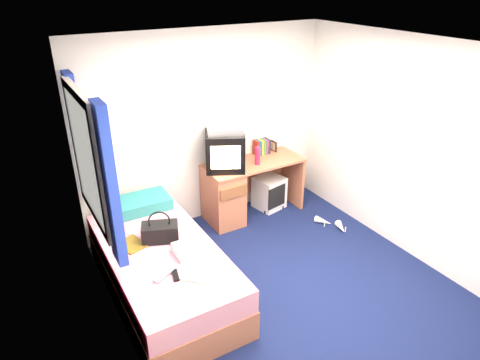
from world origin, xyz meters
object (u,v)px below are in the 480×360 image
desk (234,190)px  white_heels (332,224)px  colour_swatch_fan (193,280)px  handbag (160,232)px  crt_tv (225,151)px  pink_water_bottle (257,156)px  magazine (132,244)px  bed (163,271)px  vcr (225,129)px  picture_frame (274,146)px  pillow (142,203)px  remote_control (175,275)px  storage_cube (269,192)px  towel (189,249)px  aerosol_can (243,156)px  water_bottle (164,273)px

desk → white_heels: 1.33m
colour_swatch_fan → desk: bearing=49.8°
handbag → colour_swatch_fan: size_ratio=1.84×
crt_tv → pink_water_bottle: (0.41, -0.10, -0.12)m
crt_tv → magazine: (-1.44, -0.73, -0.44)m
bed → vcr: size_ratio=4.80×
bed → magazine: magazine is taller
picture_frame → handbag: 2.23m
vcr → pink_water_bottle: vcr is taller
picture_frame → handbag: size_ratio=0.35×
pillow → white_heels: size_ratio=1.31×
pillow → remote_control: size_ratio=3.82×
storage_cube → colour_swatch_fan: colour_swatch_fan is taller
towel → remote_control: 0.36m
towel → crt_tv: bearing=48.5°
aerosol_can → remote_control: 2.13m
bed → pillow: (0.09, 0.84, 0.34)m
storage_cube → remote_control: 2.42m
water_bottle → colour_swatch_fan: bearing=-41.4°
desk → picture_frame: bearing=13.2°
aerosol_can → storage_cube: bearing=-4.9°
crt_tv → water_bottle: crt_tv is taller
vcr → magazine: (-1.44, -0.73, -0.71)m
pillow → water_bottle: bearing=-100.1°
white_heels → colour_swatch_fan: bearing=-163.2°
vcr → towel: bearing=-109.2°
pink_water_bottle → towel: 1.77m
aerosol_can → magazine: aerosol_can is taller
bed → storage_cube: size_ratio=4.52×
handbag → colour_swatch_fan: (0.01, -0.73, -0.09)m
white_heels → water_bottle: bearing=-168.3°
storage_cube → magazine: size_ratio=1.58×
pink_water_bottle → crt_tv: bearing=166.4°
picture_frame → water_bottle: picture_frame is taller
crt_tv → aerosol_can: crt_tv is taller
pillow → handbag: (-0.04, -0.70, 0.03)m
remote_control → picture_frame: bearing=50.6°
storage_cube → aerosol_can: size_ratio=2.68×
desk → towel: size_ratio=4.66×
vcr → white_heels: (1.08, -0.84, -1.22)m
remote_control → desk: bearing=59.1°
magazine → pink_water_bottle: bearing=18.8°
aerosol_can → water_bottle: aerosol_can is taller
pillow → handbag: 0.70m
pillow → colour_swatch_fan: bearing=-91.2°
crt_tv → remote_control: bearing=-105.7°
pillow → water_bottle: (-0.22, -1.25, -0.03)m
desk → water_bottle: bearing=-137.6°
handbag → bed: bearing=-88.0°
picture_frame → white_heels: 1.30m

